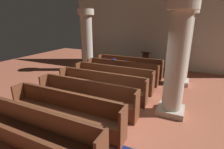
{
  "coord_description": "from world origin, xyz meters",
  "views": [
    {
      "loc": [
        2.25,
        -4.16,
        2.75
      ],
      "look_at": [
        -0.43,
        1.49,
        0.75
      ],
      "focal_mm": 27.46,
      "sensor_mm": 36.0,
      "label": 1
    }
  ],
  "objects_px": {
    "pillar_aisle_side": "(184,45)",
    "pew_row_6": "(34,130)",
    "hymn_book": "(114,59)",
    "lectern": "(145,62)",
    "pillar_far_side": "(87,40)",
    "pew_row_4": "(86,95)",
    "pew_row_1": "(122,71)",
    "pillar_aisle_rear": "(177,58)",
    "pew_row_3": "(101,84)",
    "pew_row_5": "(65,109)",
    "pew_row_2": "(113,77)",
    "pew_row_0": "(129,66)"
  },
  "relations": [
    {
      "from": "pew_row_1",
      "to": "pew_row_0",
      "type": "bearing_deg",
      "value": 90.0
    },
    {
      "from": "pew_row_5",
      "to": "lectern",
      "type": "xyz_separation_m",
      "value": [
        0.53,
        6.21,
        -0.04
      ]
    },
    {
      "from": "pew_row_3",
      "to": "pillar_aisle_rear",
      "type": "bearing_deg",
      "value": -2.31
    },
    {
      "from": "pillar_aisle_side",
      "to": "pew_row_6",
      "type": "bearing_deg",
      "value": -113.45
    },
    {
      "from": "pew_row_6",
      "to": "pillar_aisle_side",
      "type": "height_order",
      "value": "pillar_aisle_side"
    },
    {
      "from": "pew_row_2",
      "to": "pillar_aisle_rear",
      "type": "distance_m",
      "value": 3.0
    },
    {
      "from": "pew_row_6",
      "to": "pillar_aisle_rear",
      "type": "xyz_separation_m",
      "value": [
        2.5,
        2.91,
        1.23
      ]
    },
    {
      "from": "pew_row_4",
      "to": "pew_row_2",
      "type": "bearing_deg",
      "value": 90.0
    },
    {
      "from": "pillar_aisle_side",
      "to": "lectern",
      "type": "relative_size",
      "value": 3.05
    },
    {
      "from": "pew_row_4",
      "to": "pew_row_1",
      "type": "bearing_deg",
      "value": 90.0
    },
    {
      "from": "pew_row_2",
      "to": "pew_row_4",
      "type": "height_order",
      "value": "same"
    },
    {
      "from": "pillar_far_side",
      "to": "pew_row_2",
      "type": "bearing_deg",
      "value": -37.83
    },
    {
      "from": "pew_row_5",
      "to": "pillar_far_side",
      "type": "relative_size",
      "value": 1.04
    },
    {
      "from": "hymn_book",
      "to": "pew_row_2",
      "type": "bearing_deg",
      "value": -67.18
    },
    {
      "from": "pew_row_3",
      "to": "pew_row_5",
      "type": "xyz_separation_m",
      "value": [
        0.0,
        -2.0,
        0.0
      ]
    },
    {
      "from": "pew_row_0",
      "to": "pew_row_3",
      "type": "xyz_separation_m",
      "value": [
        0.0,
        -3.01,
        0.0
      ]
    },
    {
      "from": "pew_row_3",
      "to": "pew_row_5",
      "type": "height_order",
      "value": "same"
    },
    {
      "from": "pew_row_2",
      "to": "pillar_far_side",
      "type": "xyz_separation_m",
      "value": [
        -2.45,
        1.9,
        1.23
      ]
    },
    {
      "from": "pillar_far_side",
      "to": "pillar_aisle_rear",
      "type": "distance_m",
      "value": 5.8
    },
    {
      "from": "pew_row_1",
      "to": "pew_row_2",
      "type": "relative_size",
      "value": 1.0
    },
    {
      "from": "pillar_far_side",
      "to": "pillar_aisle_rear",
      "type": "bearing_deg",
      "value": -31.25
    },
    {
      "from": "pillar_aisle_side",
      "to": "lectern",
      "type": "xyz_separation_m",
      "value": [
        -1.97,
        1.44,
        -1.27
      ]
    },
    {
      "from": "pew_row_5",
      "to": "pillar_aisle_side",
      "type": "xyz_separation_m",
      "value": [
        2.5,
        4.77,
        1.23
      ]
    },
    {
      "from": "pillar_far_side",
      "to": "lectern",
      "type": "xyz_separation_m",
      "value": [
        2.98,
        1.3,
        -1.27
      ]
    },
    {
      "from": "pillar_aisle_rear",
      "to": "hymn_book",
      "type": "height_order",
      "value": "pillar_aisle_rear"
    },
    {
      "from": "pew_row_1",
      "to": "pew_row_3",
      "type": "bearing_deg",
      "value": -90.0
    },
    {
      "from": "pillar_far_side",
      "to": "hymn_book",
      "type": "xyz_separation_m",
      "value": [
        1.95,
        -0.72,
        -0.78
      ]
    },
    {
      "from": "pew_row_5",
      "to": "pillar_far_side",
      "type": "height_order",
      "value": "pillar_far_side"
    },
    {
      "from": "pew_row_2",
      "to": "hymn_book",
      "type": "distance_m",
      "value": 1.36
    },
    {
      "from": "lectern",
      "to": "pillar_aisle_side",
      "type": "bearing_deg",
      "value": -36.09
    },
    {
      "from": "pillar_aisle_rear",
      "to": "pew_row_6",
      "type": "bearing_deg",
      "value": -130.75
    },
    {
      "from": "pew_row_1",
      "to": "pillar_aisle_rear",
      "type": "xyz_separation_m",
      "value": [
        2.5,
        -2.1,
        1.23
      ]
    },
    {
      "from": "pew_row_1",
      "to": "pew_row_5",
      "type": "height_order",
      "value": "same"
    },
    {
      "from": "pew_row_0",
      "to": "pillar_aisle_side",
      "type": "relative_size",
      "value": 1.04
    },
    {
      "from": "pew_row_1",
      "to": "hymn_book",
      "type": "xyz_separation_m",
      "value": [
        -0.5,
        0.18,
        0.45
      ]
    },
    {
      "from": "pillar_aisle_rear",
      "to": "hymn_book",
      "type": "bearing_deg",
      "value": 142.69
    },
    {
      "from": "pew_row_0",
      "to": "pew_row_3",
      "type": "relative_size",
      "value": 1.0
    },
    {
      "from": "pew_row_1",
      "to": "pew_row_4",
      "type": "distance_m",
      "value": 3.01
    },
    {
      "from": "pew_row_5",
      "to": "pillar_aisle_side",
      "type": "relative_size",
      "value": 1.04
    },
    {
      "from": "pillar_far_side",
      "to": "pew_row_5",
      "type": "bearing_deg",
      "value": -63.46
    },
    {
      "from": "pillar_far_side",
      "to": "hymn_book",
      "type": "height_order",
      "value": "pillar_far_side"
    },
    {
      "from": "pew_row_2",
      "to": "pillar_aisle_side",
      "type": "distance_m",
      "value": 3.3
    },
    {
      "from": "pew_row_6",
      "to": "pillar_aisle_rear",
      "type": "relative_size",
      "value": 1.04
    },
    {
      "from": "hymn_book",
      "to": "lectern",
      "type": "bearing_deg",
      "value": 63.0
    },
    {
      "from": "pew_row_0",
      "to": "pew_row_6",
      "type": "bearing_deg",
      "value": -90.0
    },
    {
      "from": "pew_row_2",
      "to": "pew_row_4",
      "type": "bearing_deg",
      "value": -90.0
    },
    {
      "from": "pew_row_3",
      "to": "pew_row_6",
      "type": "xyz_separation_m",
      "value": [
        0.0,
        -3.01,
        0.0
      ]
    },
    {
      "from": "pew_row_0",
      "to": "pew_row_4",
      "type": "distance_m",
      "value": 4.01
    },
    {
      "from": "pew_row_4",
      "to": "pillar_far_side",
      "type": "xyz_separation_m",
      "value": [
        -2.45,
        3.91,
        1.23
      ]
    },
    {
      "from": "pew_row_0",
      "to": "pew_row_5",
      "type": "bearing_deg",
      "value": -90.0
    }
  ]
}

